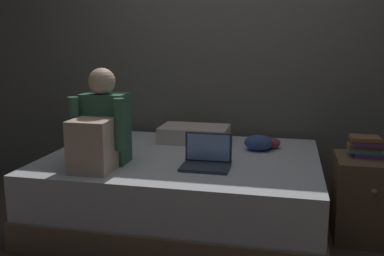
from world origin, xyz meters
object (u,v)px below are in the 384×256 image
(clothes_pile, at_px, (262,142))
(nightstand, at_px, (367,198))
(laptop, at_px, (207,159))
(pillow, at_px, (195,134))
(person_sitting, at_px, (100,129))
(bed, at_px, (183,189))
(book_stack, at_px, (366,147))

(clothes_pile, bearing_deg, nightstand, -21.79)
(nightstand, height_order, laptop, laptop)
(laptop, distance_m, clothes_pile, 0.66)
(nightstand, bearing_deg, pillow, 161.63)
(nightstand, relative_size, pillow, 1.02)
(person_sitting, bearing_deg, nightstand, 12.63)
(nightstand, distance_m, pillow, 1.41)
(laptop, relative_size, pillow, 0.57)
(nightstand, xyz_separation_m, clothes_pile, (-0.74, 0.30, 0.29))
(nightstand, xyz_separation_m, laptop, (-1.07, -0.27, 0.29))
(bed, height_order, nightstand, nightstand)
(nightstand, relative_size, person_sitting, 0.87)
(nightstand, distance_m, book_stack, 0.36)
(pillow, height_order, book_stack, book_stack)
(pillow, bearing_deg, laptop, -71.56)
(laptop, height_order, clothes_pile, laptop)
(person_sitting, xyz_separation_m, laptop, (0.70, 0.12, -0.20))
(person_sitting, xyz_separation_m, clothes_pile, (1.03, 0.70, -0.20))
(bed, bearing_deg, pillow, 91.39)
(bed, height_order, laptop, laptop)
(bed, relative_size, book_stack, 8.98)
(bed, relative_size, pillow, 3.57)
(pillow, height_order, clothes_pile, pillow)
(bed, distance_m, laptop, 0.47)
(nightstand, xyz_separation_m, book_stack, (-0.03, 0.03, 0.36))
(laptop, relative_size, clothes_pile, 1.12)
(book_stack, bearing_deg, pillow, 162.56)
(person_sitting, relative_size, pillow, 1.17)
(bed, distance_m, pillow, 0.56)
(laptop, xyz_separation_m, pillow, (-0.24, 0.71, 0.01))
(person_sitting, distance_m, clothes_pile, 1.26)
(person_sitting, distance_m, book_stack, 1.80)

